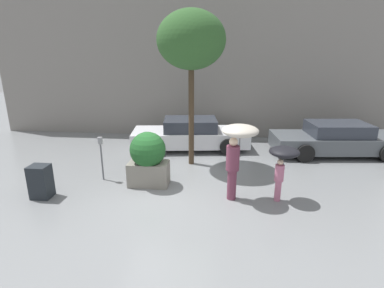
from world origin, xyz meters
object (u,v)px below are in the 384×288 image
at_px(person_adult, 237,143).
at_px(street_tree, 191,41).
at_px(planter_box, 148,158).
at_px(newspaper_box, 41,182).
at_px(parked_car_near, 190,135).
at_px(parking_meter, 101,150).
at_px(person_child, 283,158).
at_px(parked_car_far, 337,140).

distance_m(person_adult, street_tree, 3.84).
distance_m(planter_box, newspaper_box, 2.89).
distance_m(person_adult, newspaper_box, 5.27).
bearing_deg(person_adult, planter_box, 165.64).
xyz_separation_m(parked_car_near, newspaper_box, (-3.51, -4.64, -0.12)).
xyz_separation_m(planter_box, street_tree, (1.06, 1.86, 3.23)).
xyz_separation_m(parking_meter, newspaper_box, (-1.19, -1.28, -0.51)).
xyz_separation_m(planter_box, person_adult, (2.48, -0.65, 0.70)).
bearing_deg(parked_car_near, parking_meter, 138.21).
bearing_deg(parking_meter, parked_car_near, 55.41).
bearing_deg(street_tree, person_adult, -60.52).
xyz_separation_m(planter_box, parked_car_near, (0.84, 3.58, -0.27)).
relative_size(parked_car_near, parking_meter, 3.51).
relative_size(planter_box, street_tree, 0.32).
xyz_separation_m(person_adult, person_child, (1.16, 0.06, -0.37)).
xyz_separation_m(person_child, street_tree, (-2.58, 2.45, 2.90)).
height_order(person_child, newspaper_box, person_child).
bearing_deg(parking_meter, parked_car_far, 22.04).
distance_m(street_tree, parking_meter, 4.33).
xyz_separation_m(person_child, newspaper_box, (-6.31, -0.46, -0.72)).
distance_m(street_tree, newspaper_box, 5.95).
relative_size(person_adult, street_tree, 0.40).
relative_size(parked_car_near, newspaper_box, 5.25).
bearing_deg(planter_box, newspaper_box, -158.35).
bearing_deg(newspaper_box, person_adult, 4.50).
distance_m(person_child, parked_car_far, 4.91).
height_order(person_child, parked_car_far, person_child).
xyz_separation_m(person_child, parked_car_far, (2.78, 4.01, -0.59)).
distance_m(person_adult, parked_car_near, 4.64).
bearing_deg(street_tree, parked_car_near, 97.09).
bearing_deg(planter_box, parking_meter, 171.61).
bearing_deg(planter_box, street_tree, 60.39).
distance_m(person_adult, parked_car_far, 5.75).
distance_m(parked_car_near, newspaper_box, 5.82).
bearing_deg(street_tree, planter_box, -119.61).
xyz_separation_m(person_adult, parked_car_far, (3.94, 4.07, -0.97)).
height_order(person_adult, newspaper_box, person_adult).
height_order(planter_box, person_child, planter_box).
bearing_deg(planter_box, parked_car_far, 28.01).
xyz_separation_m(planter_box, parking_meter, (-1.48, 0.22, 0.12)).
distance_m(person_adult, person_child, 1.22).
distance_m(person_child, parked_car_near, 5.06).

